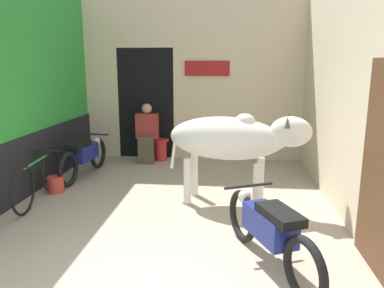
{
  "coord_description": "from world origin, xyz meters",
  "views": [
    {
      "loc": [
        0.82,
        -2.69,
        2.05
      ],
      "look_at": [
        0.3,
        2.36,
        0.94
      ],
      "focal_mm": 35.0,
      "sensor_mm": 36.0,
      "label": 1
    }
  ],
  "objects_px": {
    "bicycle": "(38,179)",
    "plastic_stool": "(161,149)",
    "cow": "(233,139)",
    "motorcycle_far": "(84,155)",
    "motorcycle_near": "(269,229)",
    "bucket": "(56,185)",
    "shopkeeper_seated": "(147,132)"
  },
  "relations": [
    {
      "from": "cow",
      "to": "bicycle",
      "type": "distance_m",
      "value": 2.96
    },
    {
      "from": "cow",
      "to": "plastic_stool",
      "type": "relative_size",
      "value": 4.53
    },
    {
      "from": "cow",
      "to": "shopkeeper_seated",
      "type": "relative_size",
      "value": 1.7
    },
    {
      "from": "cow",
      "to": "bucket",
      "type": "bearing_deg",
      "value": 175.95
    },
    {
      "from": "bicycle",
      "to": "plastic_stool",
      "type": "bearing_deg",
      "value": 62.0
    },
    {
      "from": "cow",
      "to": "bicycle",
      "type": "relative_size",
      "value": 1.25
    },
    {
      "from": "plastic_stool",
      "to": "motorcycle_far",
      "type": "bearing_deg",
      "value": -132.29
    },
    {
      "from": "motorcycle_near",
      "to": "motorcycle_far",
      "type": "bearing_deg",
      "value": 137.29
    },
    {
      "from": "motorcycle_near",
      "to": "plastic_stool",
      "type": "distance_m",
      "value": 4.52
    },
    {
      "from": "motorcycle_far",
      "to": "cow",
      "type": "bearing_deg",
      "value": -21.95
    },
    {
      "from": "motorcycle_far",
      "to": "motorcycle_near",
      "type": "bearing_deg",
      "value": -42.71
    },
    {
      "from": "cow",
      "to": "plastic_stool",
      "type": "bearing_deg",
      "value": 122.41
    },
    {
      "from": "bucket",
      "to": "plastic_stool",
      "type": "bearing_deg",
      "value": 58.78
    },
    {
      "from": "motorcycle_near",
      "to": "bucket",
      "type": "xyz_separation_m",
      "value": [
        -3.19,
        1.93,
        -0.28
      ]
    },
    {
      "from": "bicycle",
      "to": "plastic_stool",
      "type": "xyz_separation_m",
      "value": [
        1.37,
        2.58,
        -0.11
      ]
    },
    {
      "from": "bucket",
      "to": "bicycle",
      "type": "bearing_deg",
      "value": -97.84
    },
    {
      "from": "bicycle",
      "to": "shopkeeper_seated",
      "type": "relative_size",
      "value": 1.36
    },
    {
      "from": "plastic_stool",
      "to": "bicycle",
      "type": "bearing_deg",
      "value": -118.0
    },
    {
      "from": "motorcycle_near",
      "to": "bicycle",
      "type": "bearing_deg",
      "value": 154.86
    },
    {
      "from": "cow",
      "to": "motorcycle_near",
      "type": "relative_size",
      "value": 1.23
    },
    {
      "from": "motorcycle_near",
      "to": "motorcycle_far",
      "type": "height_order",
      "value": "motorcycle_near"
    },
    {
      "from": "cow",
      "to": "shopkeeper_seated",
      "type": "xyz_separation_m",
      "value": [
        -1.76,
        2.19,
        -0.34
      ]
    },
    {
      "from": "bicycle",
      "to": "shopkeeper_seated",
      "type": "bearing_deg",
      "value": 64.95
    },
    {
      "from": "motorcycle_near",
      "to": "shopkeeper_seated",
      "type": "distance_m",
      "value": 4.47
    },
    {
      "from": "cow",
      "to": "motorcycle_near",
      "type": "distance_m",
      "value": 1.86
    },
    {
      "from": "motorcycle_far",
      "to": "shopkeeper_seated",
      "type": "relative_size",
      "value": 1.42
    },
    {
      "from": "plastic_stool",
      "to": "bucket",
      "type": "distance_m",
      "value": 2.54
    },
    {
      "from": "shopkeeper_seated",
      "to": "motorcycle_near",
      "type": "bearing_deg",
      "value": -61.55
    },
    {
      "from": "motorcycle_near",
      "to": "plastic_stool",
      "type": "height_order",
      "value": "motorcycle_near"
    },
    {
      "from": "shopkeeper_seated",
      "to": "cow",
      "type": "bearing_deg",
      "value": -51.24
    },
    {
      "from": "shopkeeper_seated",
      "to": "bucket",
      "type": "height_order",
      "value": "shopkeeper_seated"
    },
    {
      "from": "bicycle",
      "to": "motorcycle_far",
      "type": "bearing_deg",
      "value": 81.27
    }
  ]
}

